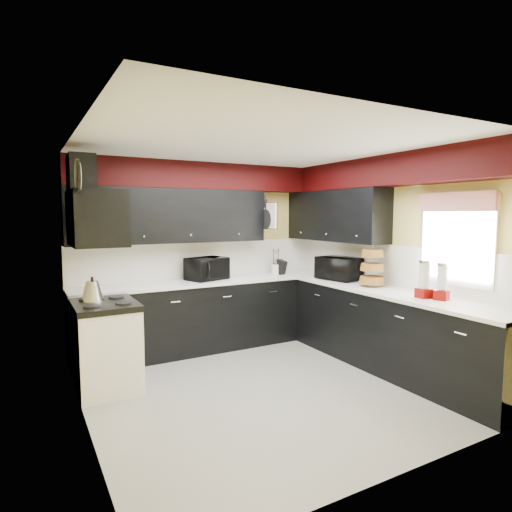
{
  "coord_description": "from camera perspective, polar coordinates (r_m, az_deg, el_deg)",
  "views": [
    {
      "loc": [
        -2.24,
        -3.79,
        1.82
      ],
      "look_at": [
        0.31,
        0.81,
        1.31
      ],
      "focal_mm": 30.0,
      "sensor_mm": 36.0,
      "label": 1
    }
  ],
  "objects": [
    {
      "name": "cooktop",
      "position": [
        4.69,
        -19.51,
        -6.19
      ],
      "size": [
        0.62,
        0.77,
        0.06
      ],
      "primitive_type": "cube",
      "color": "black",
      "rests_on": "stove"
    },
    {
      "name": "pan_mid",
      "position": [
        6.04,
        1.37,
        4.92
      ],
      "size": [
        0.03,
        0.28,
        0.46
      ],
      "primitive_type": null,
      "color": "black",
      "rests_on": "upper_back"
    },
    {
      "name": "cab_right",
      "position": [
        5.3,
        17.55,
        -9.68
      ],
      "size": [
        0.6,
        3.0,
        0.9
      ],
      "primitive_type": "cube",
      "color": "black",
      "rests_on": "ground"
    },
    {
      "name": "splash_right",
      "position": [
        5.57,
        17.59,
        -1.18
      ],
      "size": [
        0.02,
        3.6,
        0.5
      ],
      "primitive_type": "cube",
      "color": "white",
      "rests_on": "counter_right"
    },
    {
      "name": "deco_plate",
      "position": [
        5.3,
        20.57,
        9.88
      ],
      "size": [
        0.03,
        0.24,
        0.24
      ],
      "primitive_type": null,
      "color": "white",
      "rests_on": "wall_right"
    },
    {
      "name": "upper_back",
      "position": [
        5.69,
        -11.3,
        5.27
      ],
      "size": [
        2.6,
        0.35,
        0.7
      ],
      "primitive_type": "cube",
      "color": "black",
      "rests_on": "wall_back"
    },
    {
      "name": "counter_right",
      "position": [
        5.19,
        17.71,
        -4.67
      ],
      "size": [
        0.64,
        3.02,
        0.04
      ],
      "primitive_type": "cube",
      "color": "white",
      "rests_on": "cab_right"
    },
    {
      "name": "hood",
      "position": [
        4.59,
        -20.5,
        4.72
      ],
      "size": [
        0.5,
        0.78,
        0.55
      ],
      "primitive_type": "cube",
      "color": "black",
      "rests_on": "wall_left"
    },
    {
      "name": "cut_board",
      "position": [
        5.94,
        2.04,
        5.39
      ],
      "size": [
        0.03,
        0.26,
        0.35
      ],
      "primitive_type": "cube",
      "color": "white",
      "rests_on": "upper_back"
    },
    {
      "name": "microwave",
      "position": [
        5.87,
        11.0,
        -1.63
      ],
      "size": [
        0.48,
        0.62,
        0.31
      ],
      "primitive_type": "imported",
      "rotation": [
        0.0,
        0.0,
        1.77
      ],
      "color": "black",
      "rests_on": "counter_right"
    },
    {
      "name": "utensil_crock",
      "position": [
        6.3,
        2.66,
        -1.77
      ],
      "size": [
        0.15,
        0.15,
        0.15
      ],
      "primitive_type": "cylinder",
      "rotation": [
        0.0,
        0.0,
        0.09
      ],
      "color": "silver",
      "rests_on": "counter_back"
    },
    {
      "name": "wall_right",
      "position": [
        5.57,
        17.68,
        -0.56
      ],
      "size": [
        0.06,
        3.6,
        2.5
      ],
      "primitive_type": "cube",
      "color": "#E0C666",
      "rests_on": "ground"
    },
    {
      "name": "ceiling",
      "position": [
        4.45,
        1.56,
        14.36
      ],
      "size": [
        3.6,
        3.6,
        0.06
      ],
      "primitive_type": "cube",
      "color": "white",
      "rests_on": "wall_back"
    },
    {
      "name": "clock",
      "position": [
        4.08,
        -22.7,
        9.79
      ],
      "size": [
        0.03,
        0.3,
        0.3
      ],
      "primitive_type": null,
      "color": "black",
      "rests_on": "wall_left"
    },
    {
      "name": "kettle",
      "position": [
        4.81,
        -20.97,
        -4.34
      ],
      "size": [
        0.3,
        0.3,
        0.2
      ],
      "primitive_type": null,
      "rotation": [
        0.0,
        0.0,
        0.44
      ],
      "color": "#A6A6AA",
      "rests_on": "cooktop"
    },
    {
      "name": "dispenser_b",
      "position": [
        4.84,
        21.52,
        -3.06
      ],
      "size": [
        0.15,
        0.15,
        0.37
      ],
      "primitive_type": null,
      "rotation": [
        0.0,
        0.0,
        -0.12
      ],
      "color": "#56040C",
      "rests_on": "counter_right"
    },
    {
      "name": "cab_back",
      "position": [
        5.9,
        -6.0,
        -7.87
      ],
      "size": [
        3.6,
        0.6,
        0.9
      ],
      "primitive_type": "cube",
      "color": "black",
      "rests_on": "ground"
    },
    {
      "name": "wall_left",
      "position": [
        3.86,
        -22.22,
        -3.35
      ],
      "size": [
        0.06,
        3.6,
        2.5
      ],
      "primitive_type": "cube",
      "color": "#E0C666",
      "rests_on": "ground"
    },
    {
      "name": "wall_back",
      "position": [
        6.05,
        -7.2,
        0.13
      ],
      "size": [
        3.6,
        0.06,
        2.5
      ],
      "primitive_type": "cube",
      "color": "#E0C666",
      "rests_on": "ground"
    },
    {
      "name": "hood_duct",
      "position": [
        4.59,
        -22.31,
        9.91
      ],
      "size": [
        0.24,
        0.4,
        0.4
      ],
      "primitive_type": "cube",
      "color": "black",
      "rests_on": "wall_left"
    },
    {
      "name": "dispenser_a",
      "position": [
        4.8,
        23.56,
        -3.34
      ],
      "size": [
        0.16,
        0.16,
        0.35
      ],
      "primitive_type": null,
      "rotation": [
        0.0,
        0.0,
        0.34
      ],
      "color": "#640509",
      "rests_on": "counter_right"
    },
    {
      "name": "toaster_oven",
      "position": [
        5.81,
        -6.5,
        -1.68
      ],
      "size": [
        0.62,
        0.56,
        0.3
      ],
      "primitive_type": "imported",
      "rotation": [
        0.0,
        0.0,
        0.3
      ],
      "color": "black",
      "rests_on": "counter_back"
    },
    {
      "name": "stove",
      "position": [
        4.8,
        -19.33,
        -11.57
      ],
      "size": [
        0.6,
        0.75,
        0.86
      ],
      "primitive_type": "cube",
      "color": "white",
      "rests_on": "ground"
    },
    {
      "name": "counter_back",
      "position": [
        5.81,
        -6.05,
        -3.36
      ],
      "size": [
        3.62,
        0.64,
        0.04
      ],
      "primitive_type": "cube",
      "color": "white",
      "rests_on": "cab_back"
    },
    {
      "name": "upper_right",
      "position": [
        6.08,
        10.48,
        5.3
      ],
      "size": [
        0.35,
        1.8,
        0.7
      ],
      "primitive_type": "cube",
      "color": "black",
      "rests_on": "wall_right"
    },
    {
      "name": "knife_block",
      "position": [
        6.27,
        3.34,
        -1.52
      ],
      "size": [
        0.13,
        0.16,
        0.21
      ],
      "primitive_type": "cube",
      "rotation": [
        0.0,
        0.0,
        0.3
      ],
      "color": "black",
      "rests_on": "counter_back"
    },
    {
      "name": "ground",
      "position": [
        4.76,
        1.48,
        -16.89
      ],
      "size": [
        3.6,
        3.6,
        0.0
      ],
      "primitive_type": "plane",
      "color": "gray",
      "rests_on": "ground"
    },
    {
      "name": "pan_low",
      "position": [
        6.27,
        0.16,
        4.67
      ],
      "size": [
        0.03,
        0.24,
        0.42
      ],
      "primitive_type": null,
      "color": "black",
      "rests_on": "upper_back"
    },
    {
      "name": "pan_top",
      "position": [
        6.16,
        0.76,
        7.26
      ],
      "size": [
        0.03,
        0.22,
        0.4
      ],
      "primitive_type": null,
      "color": "black",
      "rests_on": "upper_back"
    },
    {
      "name": "soffit_back",
      "position": [
        5.87,
        -6.66,
        10.48
      ],
      "size": [
        3.6,
        0.36,
        0.35
      ],
      "primitive_type": "cube",
      "color": "black",
      "rests_on": "wall_back"
    },
    {
      "name": "baskets",
      "position": [
        5.41,
        15.24,
        -1.41
      ],
      "size": [
        0.27,
        0.27,
        0.5
      ],
      "primitive_type": null,
      "color": "brown",
      "rests_on": "upper_right"
    },
    {
      "name": "valance",
      "position": [
        4.91,
        25.06,
        6.57
      ],
      "size": [
        0.04,
        0.88,
        0.2
      ],
      "primitive_type": "cube",
      "color": "red",
      "rests_on": "wall_right"
    },
    {
      "name": "window",
      "position": [
        4.96,
        25.25,
        1.92
      ],
      "size": [
        0.03,
        0.86,
        0.96
      ],
      "primitive_type": null,
      "color": "white",
      "rests_on": "wall_right"
    },
    {
      "name": "splash_back",
      "position": [
        6.04,
        -7.15,
        -0.45
      ],
      "size": [
        3.6,
        0.02,
        0.5
      ],
      "primitive_type": "cube",
      "color": "white",
      "rests_on": "counter_back"
    },
    {
      "name": "soffit_right",
      "position": [
        5.31,
        18.11,
        10.77
      ],
      "size": [
        0.36,
        3.24,
        0.35
      ],
      "primitive_type": "cube",
      "color": "black",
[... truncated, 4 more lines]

